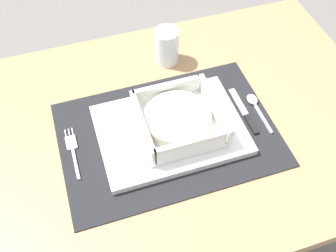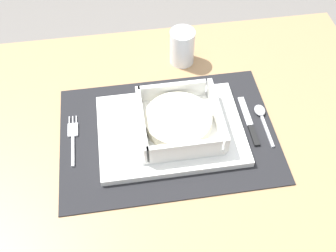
{
  "view_description": "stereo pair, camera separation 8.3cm",
  "coord_description": "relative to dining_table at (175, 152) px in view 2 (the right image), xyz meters",
  "views": [
    {
      "loc": [
        -0.18,
        -0.5,
        1.4
      ],
      "look_at": [
        -0.02,
        -0.02,
        0.74
      ],
      "focal_mm": 42.07,
      "sensor_mm": 36.0,
      "label": 1
    },
    {
      "loc": [
        -0.1,
        -0.52,
        1.4
      ],
      "look_at": [
        -0.02,
        -0.02,
        0.74
      ],
      "focal_mm": 42.07,
      "sensor_mm": 36.0,
      "label": 2
    }
  ],
  "objects": [
    {
      "name": "serving_plate",
      "position": [
        -0.02,
        -0.02,
        0.12
      ],
      "size": [
        0.31,
        0.22,
        0.02
      ],
      "primitive_type": "cube",
      "color": "white",
      "rests_on": "placemat"
    },
    {
      "name": "drinking_glass",
      "position": [
        0.05,
        0.2,
        0.15
      ],
      "size": [
        0.06,
        0.06,
        0.09
      ],
      "color": "white",
      "rests_on": "dining_table"
    },
    {
      "name": "placemat",
      "position": [
        -0.02,
        -0.02,
        0.11
      ],
      "size": [
        0.46,
        0.32,
        0.0
      ],
      "primitive_type": "cube",
      "color": "black",
      "rests_on": "dining_table"
    },
    {
      "name": "ground_plane",
      "position": [
        0.0,
        0.0,
        -0.6
      ],
      "size": [
        6.0,
        6.0,
        0.0
      ],
      "primitive_type": "plane",
      "color": "slate"
    },
    {
      "name": "butter_knife",
      "position": [
        0.16,
        -0.02,
        0.11
      ],
      "size": [
        0.01,
        0.14,
        0.01
      ],
      "rotation": [
        0.0,
        0.0,
        0.02
      ],
      "color": "black",
      "rests_on": "placemat"
    },
    {
      "name": "porridge_bowl",
      "position": [
        0.0,
        -0.02,
        0.14
      ],
      "size": [
        0.17,
        0.17,
        0.05
      ],
      "color": "white",
      "rests_on": "serving_plate"
    },
    {
      "name": "dining_table",
      "position": [
        0.0,
        0.0,
        0.0
      ],
      "size": [
        0.98,
        0.67,
        0.71
      ],
      "color": "#A37A51",
      "rests_on": "ground"
    },
    {
      "name": "spoon",
      "position": [
        0.19,
        -0.0,
        0.11
      ],
      "size": [
        0.02,
        0.12,
        0.01
      ],
      "rotation": [
        0.0,
        0.0,
        0.06
      ],
      "color": "silver",
      "rests_on": "placemat"
    },
    {
      "name": "fork",
      "position": [
        -0.22,
        0.0,
        0.11
      ],
      "size": [
        0.02,
        0.13,
        0.0
      ],
      "rotation": [
        0.0,
        0.0,
        -0.01
      ],
      "color": "silver",
      "rests_on": "placemat"
    }
  ]
}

